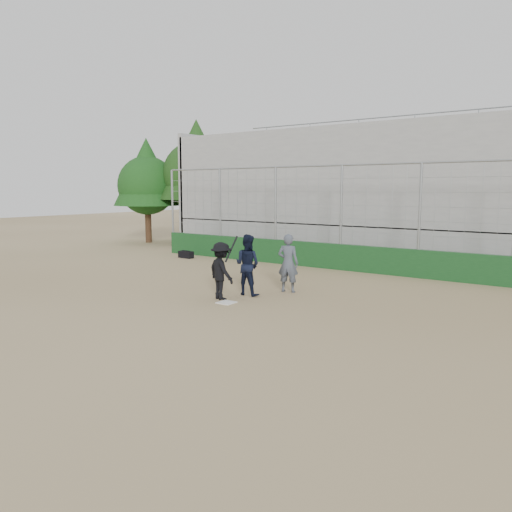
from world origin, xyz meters
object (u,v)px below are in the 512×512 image
Objects in this scene: batter_at_plate at (221,271)px; catcher_crouched at (247,275)px; equipment_bag at (186,255)px; umpire at (288,266)px.

batter_at_plate is 1.48× the size of catcher_crouched.
catcher_crouched is 1.62× the size of equipment_bag.
umpire is at bearing 55.50° from catcher_crouched.
equipment_bag is (-6.72, 5.63, -0.66)m from batter_at_plate.
equipment_bag is (-7.74, 3.69, -0.64)m from umpire.
batter_at_plate is 2.40× the size of equipment_bag.
equipment_bag is at bearing 140.06° from batter_at_plate.
equipment_bag is at bearing -37.81° from umpire.
catcher_crouched reaches higher than equipment_bag.
umpire reaches higher than equipment_bag.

